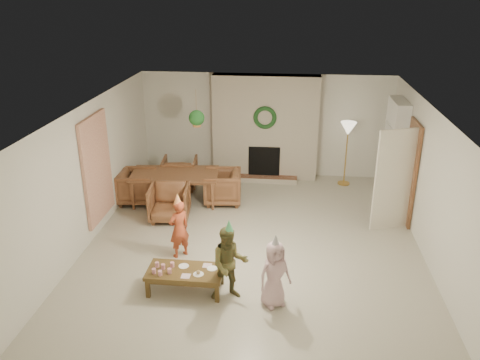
# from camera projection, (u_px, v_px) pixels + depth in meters

# --- Properties ---
(floor) EXTENTS (7.00, 7.00, 0.00)m
(floor) POSITION_uv_depth(u_px,v_px,m) (254.00, 241.00, 9.02)
(floor) COLOR #B7B29E
(floor) RESTS_ON ground
(ceiling) EXTENTS (7.00, 7.00, 0.00)m
(ceiling) POSITION_uv_depth(u_px,v_px,m) (255.00, 109.00, 8.08)
(ceiling) COLOR white
(ceiling) RESTS_ON wall_back
(wall_back) EXTENTS (7.00, 0.00, 7.00)m
(wall_back) POSITION_uv_depth(u_px,v_px,m) (266.00, 125.00, 11.77)
(wall_back) COLOR silver
(wall_back) RESTS_ON floor
(wall_front) EXTENTS (7.00, 0.00, 7.00)m
(wall_front) POSITION_uv_depth(u_px,v_px,m) (230.00, 297.00, 5.32)
(wall_front) COLOR silver
(wall_front) RESTS_ON floor
(wall_left) EXTENTS (0.00, 7.00, 7.00)m
(wall_left) POSITION_uv_depth(u_px,v_px,m) (91.00, 172.00, 8.84)
(wall_left) COLOR silver
(wall_left) RESTS_ON floor
(wall_right) EXTENTS (0.00, 7.00, 7.00)m
(wall_right) POSITION_uv_depth(u_px,v_px,m) (430.00, 186.00, 8.25)
(wall_right) COLOR silver
(wall_right) RESTS_ON floor
(fireplace_mass) EXTENTS (2.50, 0.40, 2.50)m
(fireplace_mass) POSITION_uv_depth(u_px,v_px,m) (265.00, 127.00, 11.59)
(fireplace_mass) COLOR #521B15
(fireplace_mass) RESTS_ON floor
(fireplace_hearth) EXTENTS (1.60, 0.30, 0.12)m
(fireplace_hearth) POSITION_uv_depth(u_px,v_px,m) (263.00, 179.00, 11.71)
(fireplace_hearth) COLOR brown
(fireplace_hearth) RESTS_ON floor
(fireplace_firebox) EXTENTS (0.75, 0.12, 0.75)m
(fireplace_firebox) POSITION_uv_depth(u_px,v_px,m) (264.00, 161.00, 11.72)
(fireplace_firebox) COLOR black
(fireplace_firebox) RESTS_ON floor
(fireplace_wreath) EXTENTS (0.54, 0.10, 0.54)m
(fireplace_wreath) POSITION_uv_depth(u_px,v_px,m) (265.00, 118.00, 11.26)
(fireplace_wreath) COLOR #18401C
(fireplace_wreath) RESTS_ON fireplace_mass
(floor_lamp_base) EXTENTS (0.28, 0.28, 0.03)m
(floor_lamp_base) POSITION_uv_depth(u_px,v_px,m) (344.00, 183.00, 11.59)
(floor_lamp_base) COLOR gold
(floor_lamp_base) RESTS_ON floor
(floor_lamp_post) EXTENTS (0.03, 0.03, 1.37)m
(floor_lamp_post) POSITION_uv_depth(u_px,v_px,m) (346.00, 156.00, 11.33)
(floor_lamp_post) COLOR gold
(floor_lamp_post) RESTS_ON floor
(floor_lamp_shade) EXTENTS (0.36, 0.36, 0.30)m
(floor_lamp_shade) POSITION_uv_depth(u_px,v_px,m) (348.00, 129.00, 11.08)
(floor_lamp_shade) COLOR beige
(floor_lamp_shade) RESTS_ON floor_lamp_post
(bookshelf_carcass) EXTENTS (0.30, 1.00, 2.20)m
(bookshelf_carcass) POSITION_uv_depth(u_px,v_px,m) (394.00, 151.00, 10.44)
(bookshelf_carcass) COLOR white
(bookshelf_carcass) RESTS_ON floor
(bookshelf_shelf_a) EXTENTS (0.30, 0.92, 0.03)m
(bookshelf_shelf_a) POSITION_uv_depth(u_px,v_px,m) (390.00, 179.00, 10.69)
(bookshelf_shelf_a) COLOR white
(bookshelf_shelf_a) RESTS_ON bookshelf_carcass
(bookshelf_shelf_b) EXTENTS (0.30, 0.92, 0.03)m
(bookshelf_shelf_b) POSITION_uv_depth(u_px,v_px,m) (392.00, 162.00, 10.54)
(bookshelf_shelf_b) COLOR white
(bookshelf_shelf_b) RESTS_ON bookshelf_carcass
(bookshelf_shelf_c) EXTENTS (0.30, 0.92, 0.03)m
(bookshelf_shelf_c) POSITION_uv_depth(u_px,v_px,m) (394.00, 144.00, 10.39)
(bookshelf_shelf_c) COLOR white
(bookshelf_shelf_c) RESTS_ON bookshelf_carcass
(bookshelf_shelf_d) EXTENTS (0.30, 0.92, 0.03)m
(bookshelf_shelf_d) POSITION_uv_depth(u_px,v_px,m) (396.00, 126.00, 10.24)
(bookshelf_shelf_d) COLOR white
(bookshelf_shelf_d) RESTS_ON bookshelf_carcass
(books_row_lower) EXTENTS (0.20, 0.40, 0.24)m
(books_row_lower) POSITION_uv_depth(u_px,v_px,m) (391.00, 175.00, 10.50)
(books_row_lower) COLOR maroon
(books_row_lower) RESTS_ON bookshelf_shelf_a
(books_row_mid) EXTENTS (0.20, 0.44, 0.24)m
(books_row_mid) POSITION_uv_depth(u_px,v_px,m) (391.00, 155.00, 10.53)
(books_row_mid) COLOR navy
(books_row_mid) RESTS_ON bookshelf_shelf_b
(books_row_upper) EXTENTS (0.20, 0.36, 0.22)m
(books_row_upper) POSITION_uv_depth(u_px,v_px,m) (395.00, 140.00, 10.25)
(books_row_upper) COLOR #BB7D28
(books_row_upper) RESTS_ON bookshelf_shelf_c
(door_frame) EXTENTS (0.05, 0.86, 2.04)m
(door_frame) POSITION_uv_depth(u_px,v_px,m) (410.00, 173.00, 9.45)
(door_frame) COLOR brown
(door_frame) RESTS_ON floor
(door_leaf) EXTENTS (0.77, 0.32, 2.00)m
(door_leaf) POSITION_uv_depth(u_px,v_px,m) (394.00, 180.00, 9.14)
(door_leaf) COLOR beige
(door_leaf) RESTS_ON floor
(curtain_panel) EXTENTS (0.06, 1.20, 2.00)m
(curtain_panel) POSITION_uv_depth(u_px,v_px,m) (97.00, 168.00, 9.02)
(curtain_panel) COLOR beige
(curtain_panel) RESTS_ON wall_left
(dining_table) EXTENTS (1.95, 1.21, 0.66)m
(dining_table) POSITION_uv_depth(u_px,v_px,m) (175.00, 188.00, 10.51)
(dining_table) COLOR brown
(dining_table) RESTS_ON floor
(dining_chair_near) EXTENTS (0.85, 0.87, 0.72)m
(dining_chair_near) POSITION_uv_depth(u_px,v_px,m) (170.00, 202.00, 9.74)
(dining_chair_near) COLOR brown
(dining_chair_near) RESTS_ON floor
(dining_chair_far) EXTENTS (0.85, 0.87, 0.72)m
(dining_chair_far) POSITION_uv_depth(u_px,v_px,m) (180.00, 173.00, 11.26)
(dining_chair_far) COLOR brown
(dining_chair_far) RESTS_ON floor
(dining_chair_left) EXTENTS (0.87, 0.85, 0.72)m
(dining_chair_left) POSITION_uv_depth(u_px,v_px,m) (137.00, 186.00, 10.50)
(dining_chair_left) COLOR brown
(dining_chair_left) RESTS_ON floor
(dining_chair_right) EXTENTS (0.87, 0.85, 0.72)m
(dining_chair_right) POSITION_uv_depth(u_px,v_px,m) (222.00, 187.00, 10.49)
(dining_chair_right) COLOR brown
(dining_chair_right) RESTS_ON floor
(hanging_plant_cord) EXTENTS (0.01, 0.01, 0.70)m
(hanging_plant_cord) POSITION_uv_depth(u_px,v_px,m) (196.00, 107.00, 9.72)
(hanging_plant_cord) COLOR tan
(hanging_plant_cord) RESTS_ON ceiling
(hanging_plant_pot) EXTENTS (0.16, 0.16, 0.12)m
(hanging_plant_pot) POSITION_uv_depth(u_px,v_px,m) (197.00, 124.00, 9.85)
(hanging_plant_pot) COLOR #AF6D38
(hanging_plant_pot) RESTS_ON hanging_plant_cord
(hanging_plant_foliage) EXTENTS (0.32, 0.32, 0.32)m
(hanging_plant_foliage) POSITION_uv_depth(u_px,v_px,m) (197.00, 118.00, 9.80)
(hanging_plant_foliage) COLOR #194D1E
(hanging_plant_foliage) RESTS_ON hanging_plant_pot
(coffee_table_top) EXTENTS (1.17, 0.59, 0.05)m
(coffee_table_top) POSITION_uv_depth(u_px,v_px,m) (185.00, 272.00, 7.45)
(coffee_table_top) COLOR brown
(coffee_table_top) RESTS_ON floor
(coffee_table_apron) EXTENTS (1.08, 0.50, 0.07)m
(coffee_table_apron) POSITION_uv_depth(u_px,v_px,m) (185.00, 275.00, 7.47)
(coffee_table_apron) COLOR brown
(coffee_table_apron) RESTS_ON floor
(coffee_leg_fl) EXTENTS (0.06, 0.06, 0.31)m
(coffee_leg_fl) POSITION_uv_depth(u_px,v_px,m) (148.00, 288.00, 7.35)
(coffee_leg_fl) COLOR brown
(coffee_leg_fl) RESTS_ON floor
(coffee_leg_fr) EXTENTS (0.06, 0.06, 0.31)m
(coffee_leg_fr) POSITION_uv_depth(u_px,v_px,m) (217.00, 293.00, 7.24)
(coffee_leg_fr) COLOR brown
(coffee_leg_fr) RESTS_ON floor
(coffee_leg_bl) EXTENTS (0.06, 0.06, 0.31)m
(coffee_leg_bl) POSITION_uv_depth(u_px,v_px,m) (156.00, 271.00, 7.79)
(coffee_leg_bl) COLOR brown
(coffee_leg_bl) RESTS_ON floor
(coffee_leg_br) EXTENTS (0.06, 0.06, 0.31)m
(coffee_leg_br) POSITION_uv_depth(u_px,v_px,m) (222.00, 275.00, 7.68)
(coffee_leg_br) COLOR brown
(coffee_leg_br) RESTS_ON floor
(cup_a) EXTENTS (0.06, 0.06, 0.08)m
(cup_a) POSITION_uv_depth(u_px,v_px,m) (154.00, 271.00, 7.34)
(cup_a) COLOR white
(cup_a) RESTS_ON coffee_table_top
(cup_b) EXTENTS (0.06, 0.06, 0.08)m
(cup_b) POSITION_uv_depth(u_px,v_px,m) (157.00, 265.00, 7.51)
(cup_b) COLOR white
(cup_b) RESTS_ON coffee_table_top
(cup_c) EXTENTS (0.06, 0.06, 0.08)m
(cup_c) POSITION_uv_depth(u_px,v_px,m) (160.00, 273.00, 7.29)
(cup_c) COLOR white
(cup_c) RESTS_ON coffee_table_top
(cup_d) EXTENTS (0.06, 0.06, 0.08)m
(cup_d) POSITION_uv_depth(u_px,v_px,m) (163.00, 267.00, 7.46)
(cup_d) COLOR white
(cup_d) RESTS_ON coffee_table_top
(cup_e) EXTENTS (0.06, 0.06, 0.08)m
(cup_e) POSITION_uv_depth(u_px,v_px,m) (169.00, 271.00, 7.34)
(cup_e) COLOR white
(cup_e) RESTS_ON coffee_table_top
(cup_f) EXTENTS (0.06, 0.06, 0.08)m
(cup_f) POSITION_uv_depth(u_px,v_px,m) (172.00, 265.00, 7.51)
(cup_f) COLOR white
(cup_f) RESTS_ON coffee_table_top
(plate_a) EXTENTS (0.16, 0.16, 0.01)m
(plate_a) POSITION_uv_depth(u_px,v_px,m) (184.00, 266.00, 7.54)
(plate_a) COLOR white
(plate_a) RESTS_ON coffee_table_top
(plate_b) EXTENTS (0.16, 0.16, 0.01)m
(plate_b) POSITION_uv_depth(u_px,v_px,m) (198.00, 274.00, 7.33)
(plate_b) COLOR white
(plate_b) RESTS_ON coffee_table_top
(plate_c) EXTENTS (0.16, 0.16, 0.01)m
(plate_c) POSITION_uv_depth(u_px,v_px,m) (212.00, 268.00, 7.48)
(plate_c) COLOR white
(plate_c) RESTS_ON coffee_table_top
(food_scoop) EXTENTS (0.06, 0.06, 0.06)m
(food_scoop) POSITION_uv_depth(u_px,v_px,m) (198.00, 272.00, 7.32)
(food_scoop) COLOR tan
(food_scoop) RESTS_ON plate_b
(napkin_left) EXTENTS (0.14, 0.14, 0.01)m
(napkin_left) POSITION_uv_depth(u_px,v_px,m) (186.00, 276.00, 7.28)
(napkin_left) COLOR #DAA1B5
(napkin_left) RESTS_ON coffee_table_top
(napkin_right) EXTENTS (0.14, 0.14, 0.01)m
(napkin_right) POSITION_uv_depth(u_px,v_px,m) (207.00, 266.00, 7.55)
(napkin_right) COLOR #DAA1B5
(napkin_right) RESTS_ON coffee_table_top
(child_red) EXTENTS (0.45, 0.45, 1.05)m
(child_red) POSITION_uv_depth(u_px,v_px,m) (179.00, 229.00, 8.33)
(child_red) COLOR #AC4325
(child_red) RESTS_ON floor
(party_hat_red) EXTENTS (0.19, 0.19, 0.20)m
(party_hat_red) POSITION_uv_depth(u_px,v_px,m) (177.00, 199.00, 8.12)
(party_hat_red) COLOR #FCDC54
(party_hat_red) RESTS_ON child_red
(child_plaid) EXTENTS (0.66, 0.57, 1.18)m
(child_plaid) POSITION_uv_depth(u_px,v_px,m) (229.00, 264.00, 7.18)
(child_plaid) COLOR brown
(child_plaid) RESTS_ON floor
(party_hat_plaid) EXTENTS (0.15, 0.15, 0.19)m
(party_hat_plaid) POSITION_uv_depth(u_px,v_px,m) (229.00, 226.00, 6.95)
(party_hat_plaid) COLOR #51BD72
(party_hat_plaid) RESTS_ON child_plaid
(child_pink) EXTENTS (0.61, 0.55, 1.04)m
(child_pink) POSITION_uv_depth(u_px,v_px,m) (275.00, 274.00, 7.05)
(child_pink) COLOR #CBA2A9
(child_pink) RESTS_ON floor
(party_hat_pink) EXTENTS (0.18, 0.18, 0.19)m
(party_hat_pink) POSITION_uv_depth(u_px,v_px,m) (276.00, 240.00, 6.84)
(party_hat_pink) COLOR #B6B5BC
(party_hat_pink) RESTS_ON child_pink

